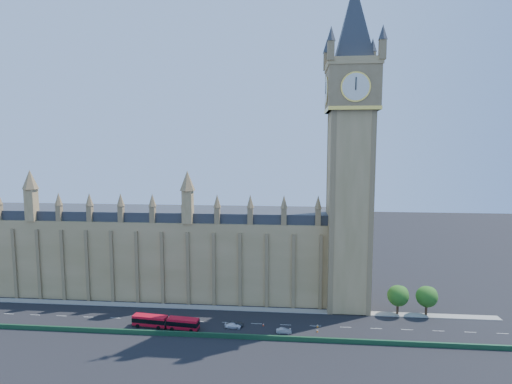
# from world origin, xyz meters

# --- Properties ---
(ground) EXTENTS (400.00, 400.00, 0.00)m
(ground) POSITION_xyz_m (0.00, 0.00, 0.00)
(ground) COLOR black
(ground) RESTS_ON ground
(palace_westminster) EXTENTS (120.00, 20.00, 28.00)m
(palace_westminster) POSITION_xyz_m (-25.00, 22.00, 13.86)
(palace_westminster) COLOR olive
(palace_westminster) RESTS_ON ground
(elizabeth_tower) EXTENTS (20.59, 20.59, 105.00)m
(elizabeth_tower) POSITION_xyz_m (38.00, 13.99, 54.56)
(elizabeth_tower) COLOR olive
(elizabeth_tower) RESTS_ON ground
(bridge_parapet) EXTENTS (160.00, 0.60, 1.20)m
(bridge_parapet) POSITION_xyz_m (0.00, -9.00, 0.60)
(bridge_parapet) COLOR #1E4C2D
(bridge_parapet) RESTS_ON ground
(kerb_north) EXTENTS (160.00, 3.00, 0.16)m
(kerb_north) POSITION_xyz_m (0.00, 9.50, 0.08)
(kerb_north) COLOR gray
(kerb_north) RESTS_ON ground
(tree_east_near) EXTENTS (6.00, 6.00, 8.50)m
(tree_east_near) POSITION_xyz_m (52.22, 10.08, 5.64)
(tree_east_near) COLOR #382619
(tree_east_near) RESTS_ON ground
(tree_east_far) EXTENTS (6.00, 6.00, 8.50)m
(tree_east_far) POSITION_xyz_m (60.22, 10.08, 5.64)
(tree_east_far) COLOR #382619
(tree_east_far) RESTS_ON ground
(red_bus) EXTENTS (18.39, 4.55, 3.10)m
(red_bus) POSITION_xyz_m (-11.86, -4.89, 1.63)
(red_bus) COLOR red
(red_bus) RESTS_ON ground
(car_grey) EXTENTS (4.23, 1.83, 1.42)m
(car_grey) POSITION_xyz_m (6.52, -2.10, 0.71)
(car_grey) COLOR #3C3F44
(car_grey) RESTS_ON ground
(car_silver) EXTENTS (3.94, 1.56, 1.28)m
(car_silver) POSITION_xyz_m (19.59, -4.95, 0.64)
(car_silver) COLOR #A3A5AB
(car_silver) RESTS_ON ground
(car_white) EXTENTS (4.32, 1.78, 1.25)m
(car_white) POSITION_xyz_m (6.00, -3.18, 0.63)
(car_white) COLOR white
(car_white) RESTS_ON ground
(cone_a) EXTENTS (0.63, 0.63, 0.76)m
(cone_a) POSITION_xyz_m (28.50, -0.66, 0.37)
(cone_a) COLOR black
(cone_a) RESTS_ON ground
(cone_b) EXTENTS (0.57, 0.57, 0.71)m
(cone_b) POSITION_xyz_m (14.00, -1.28, 0.35)
(cone_b) COLOR black
(cone_b) RESTS_ON ground
(cone_c) EXTENTS (0.45, 0.45, 0.70)m
(cone_c) POSITION_xyz_m (28.26, -3.57, 0.35)
(cone_c) COLOR black
(cone_c) RESTS_ON ground
(cone_d) EXTENTS (0.61, 0.61, 0.77)m
(cone_d) POSITION_xyz_m (21.21, -3.34, 0.38)
(cone_d) COLOR black
(cone_d) RESTS_ON ground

